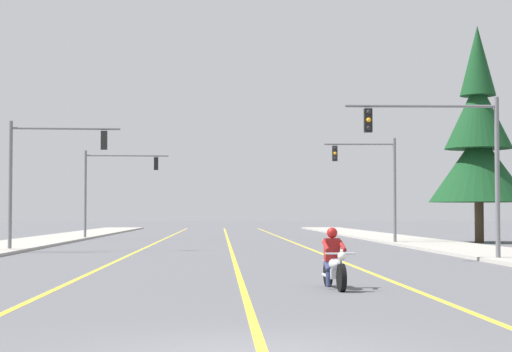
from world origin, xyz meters
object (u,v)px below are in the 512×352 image
at_px(traffic_signal_mid_right, 375,175).
at_px(traffic_signal_mid_left, 110,180).
at_px(traffic_signal_near_right, 452,151).
at_px(traffic_signal_near_left, 43,165).
at_px(conifer_tree_right_verge_far, 478,143).
at_px(motorcycle_with_rider, 334,264).

bearing_deg(traffic_signal_mid_right, traffic_signal_mid_left, 146.52).
bearing_deg(traffic_signal_near_right, traffic_signal_near_left, 150.95).
bearing_deg(traffic_signal_mid_right, conifer_tree_right_verge_far, 19.50).
relative_size(traffic_signal_near_left, conifer_tree_right_verge_far, 0.46).
bearing_deg(traffic_signal_mid_left, traffic_signal_near_left, -92.16).
bearing_deg(traffic_signal_near_left, traffic_signal_mid_right, 27.05).
xyz_separation_m(traffic_signal_near_left, traffic_signal_mid_right, (17.46, 8.92, -0.07)).
xyz_separation_m(motorcycle_with_rider, traffic_signal_near_left, (-11.15, 21.53, 3.53)).
height_order(traffic_signal_mid_left, conifer_tree_right_verge_far, conifer_tree_right_verge_far).
xyz_separation_m(traffic_signal_near_right, traffic_signal_near_left, (-17.19, 9.54, -0.03)).
distance_m(traffic_signal_mid_right, conifer_tree_right_verge_far, 7.58).
distance_m(motorcycle_with_rider, traffic_signal_mid_left, 42.93).
distance_m(motorcycle_with_rider, conifer_tree_right_verge_far, 35.85).
bearing_deg(conifer_tree_right_verge_far, traffic_signal_mid_left, 159.91).
height_order(traffic_signal_near_left, conifer_tree_right_verge_far, conifer_tree_right_verge_far).
relative_size(motorcycle_with_rider, conifer_tree_right_verge_far, 0.16).
xyz_separation_m(traffic_signal_mid_right, conifer_tree_right_verge_far, (6.87, 2.43, 2.10)).
height_order(traffic_signal_mid_right, traffic_signal_mid_left, same).
height_order(traffic_signal_near_right, traffic_signal_mid_right, same).
bearing_deg(motorcycle_with_rider, traffic_signal_mid_left, 104.07).
xyz_separation_m(traffic_signal_near_left, traffic_signal_mid_left, (0.75, 19.97, 0.04)).
xyz_separation_m(traffic_signal_near_right, traffic_signal_mid_right, (0.28, 18.46, -0.10)).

